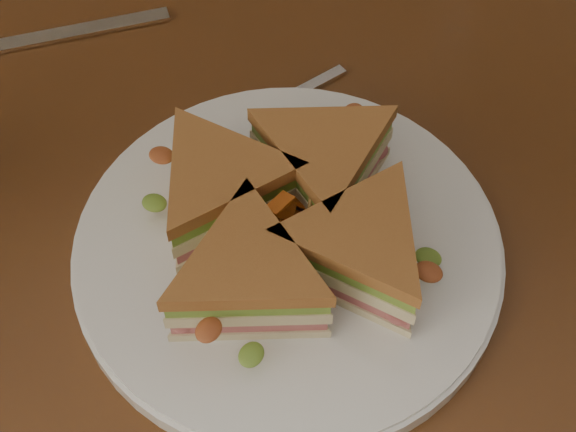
{
  "coord_description": "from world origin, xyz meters",
  "views": [
    {
      "loc": [
        -0.22,
        -0.35,
        1.25
      ],
      "look_at": [
        -0.04,
        -0.09,
        0.8
      ],
      "focal_mm": 50.0,
      "sensor_mm": 36.0,
      "label": 1
    }
  ],
  "objects_px": {
    "plate": "(288,249)",
    "sandwich_wedges": "(288,220)",
    "spoon": "(212,138)",
    "knife": "(45,38)",
    "table": "(263,225)"
  },
  "relations": [
    {
      "from": "sandwich_wedges",
      "to": "spoon",
      "type": "distance_m",
      "value": 0.13
    },
    {
      "from": "table",
      "to": "plate",
      "type": "xyz_separation_m",
      "value": [
        -0.04,
        -0.09,
        0.11
      ]
    },
    {
      "from": "spoon",
      "to": "knife",
      "type": "height_order",
      "value": "spoon"
    },
    {
      "from": "sandwich_wedges",
      "to": "plate",
      "type": "bearing_deg",
      "value": 0.0
    },
    {
      "from": "plate",
      "to": "spoon",
      "type": "relative_size",
      "value": 1.7
    },
    {
      "from": "plate",
      "to": "sandwich_wedges",
      "type": "xyz_separation_m",
      "value": [
        0.0,
        0.0,
        0.04
      ]
    },
    {
      "from": "table",
      "to": "spoon",
      "type": "bearing_deg",
      "value": 122.57
    },
    {
      "from": "plate",
      "to": "knife",
      "type": "xyz_separation_m",
      "value": [
        -0.05,
        0.32,
        -0.01
      ]
    },
    {
      "from": "table",
      "to": "knife",
      "type": "height_order",
      "value": "knife"
    },
    {
      "from": "sandwich_wedges",
      "to": "knife",
      "type": "distance_m",
      "value": 0.32
    },
    {
      "from": "table",
      "to": "sandwich_wedges",
      "type": "relative_size",
      "value": 4.51
    },
    {
      "from": "table",
      "to": "plate",
      "type": "relative_size",
      "value": 3.83
    },
    {
      "from": "spoon",
      "to": "knife",
      "type": "xyz_separation_m",
      "value": [
        -0.06,
        0.19,
        -0.0
      ]
    },
    {
      "from": "plate",
      "to": "spoon",
      "type": "height_order",
      "value": "plate"
    },
    {
      "from": "sandwich_wedges",
      "to": "spoon",
      "type": "relative_size",
      "value": 1.44
    }
  ]
}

